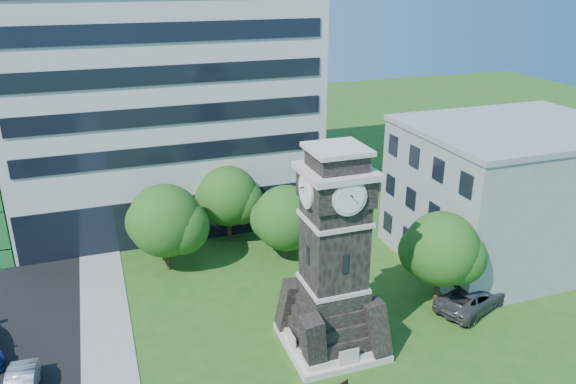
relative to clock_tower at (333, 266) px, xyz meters
name	(u,v)px	position (x,y,z in m)	size (l,w,h in m)	color
ground	(295,377)	(-3.00, -2.00, -5.28)	(160.00, 160.00, 0.00)	#295217
sidewalk	(109,358)	(-12.50, 3.00, -5.25)	(3.00, 70.00, 0.06)	gray
clock_tower	(333,266)	(0.00, 0.00, 0.00)	(5.40, 5.40, 12.22)	beige
office_tall	(154,53)	(-6.20, 23.84, 8.94)	(26.20, 15.11, 28.60)	silver
office_low	(509,193)	(16.97, 6.00, -0.07)	(15.20, 12.20, 10.40)	#9C9FA1
car_east_lot	(472,297)	(10.28, 0.53, -4.49)	(2.62, 5.69, 1.58)	#47474C
tree_nw	(166,222)	(-7.62, 12.29, -1.47)	(5.84, 5.31, 6.63)	#332114
tree_nc	(229,198)	(-2.24, 15.46, -1.48)	(5.32, 4.84, 6.38)	#332114
tree_ne	(287,219)	(1.16, 11.11, -2.04)	(5.48, 4.98, 5.86)	#332114
tree_east	(442,251)	(7.91, 1.04, -0.96)	(5.19, 4.72, 6.86)	#332114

